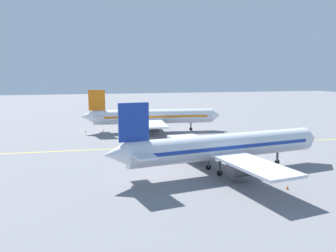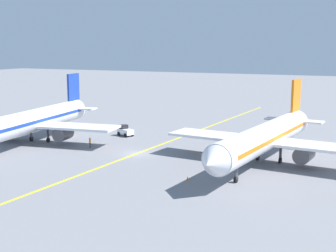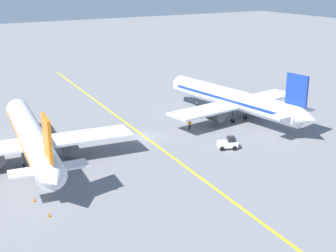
% 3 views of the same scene
% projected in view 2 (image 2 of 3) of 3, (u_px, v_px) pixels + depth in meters
% --- Properties ---
extents(ground_plane, '(400.00, 400.00, 0.00)m').
position_uv_depth(ground_plane, '(137.00, 154.00, 69.04)').
color(ground_plane, slate).
extents(apron_yellow_centreline, '(8.73, 119.74, 0.01)m').
position_uv_depth(apron_yellow_centreline, '(137.00, 154.00, 69.04)').
color(apron_yellow_centreline, yellow).
rests_on(apron_yellow_centreline, ground).
extents(airplane_at_gate, '(28.40, 35.54, 10.60)m').
position_uv_depth(airplane_at_gate, '(266.00, 137.00, 62.26)').
color(airplane_at_gate, white).
rests_on(airplane_at_gate, ground).
extents(airplane_adjacent_stand, '(28.43, 35.53, 10.60)m').
position_uv_depth(airplane_adjacent_stand, '(33.00, 121.00, 75.47)').
color(airplane_adjacent_stand, silver).
rests_on(airplane_adjacent_stand, ground).
extents(baggage_tug_white, '(3.35, 2.68, 2.11)m').
position_uv_depth(baggage_tug_white, '(125.00, 131.00, 82.39)').
color(baggage_tug_white, white).
rests_on(baggage_tug_white, ground).
extents(ground_crew_worker, '(0.40, 0.47, 1.68)m').
position_uv_depth(ground_crew_worker, '(90.00, 142.00, 72.65)').
color(ground_crew_worker, '#23232D').
rests_on(ground_crew_worker, ground).
extents(traffic_cone_near_nose, '(0.32, 0.32, 0.55)m').
position_uv_depth(traffic_cone_near_nose, '(305.00, 142.00, 76.39)').
color(traffic_cone_near_nose, orange).
rests_on(traffic_cone_near_nose, ground).
extents(traffic_cone_by_wingtip, '(0.32, 0.32, 0.55)m').
position_uv_depth(traffic_cone_by_wingtip, '(188.00, 178.00, 55.17)').
color(traffic_cone_by_wingtip, orange).
rests_on(traffic_cone_by_wingtip, ground).
extents(traffic_cone_far_edge, '(0.32, 0.32, 0.55)m').
position_uv_depth(traffic_cone_far_edge, '(304.00, 147.00, 72.25)').
color(traffic_cone_far_edge, orange).
rests_on(traffic_cone_far_edge, ground).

